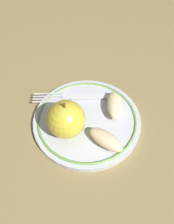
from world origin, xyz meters
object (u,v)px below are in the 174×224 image
object	(u,v)px
apple_slice_back	(106,140)
fork	(78,97)
plate	(87,120)
apple_red_whole	(66,119)
apple_slice_front	(114,105)

from	to	relation	value
apple_slice_back	fork	distance (m)	0.13
plate	apple_red_whole	world-z (taller)	apple_red_whole
apple_red_whole	apple_slice_back	size ratio (longest dim) A/B	1.13
apple_red_whole	apple_slice_front	xyz separation A→B (m)	(-0.03, 0.11, -0.03)
apple_slice_front	plate	bearing A→B (deg)	-65.92
apple_red_whole	apple_slice_back	xyz separation A→B (m)	(0.05, 0.07, -0.03)
plate	apple_slice_front	distance (m)	0.07
apple_slice_front	fork	distance (m)	0.09
plate	fork	xyz separation A→B (m)	(-0.06, -0.01, 0.01)
fork	plate	bearing A→B (deg)	109.00
apple_red_whole	apple_slice_front	world-z (taller)	apple_red_whole
apple_red_whole	fork	world-z (taller)	apple_red_whole
apple_red_whole	fork	xyz separation A→B (m)	(-0.08, 0.04, -0.04)
apple_slice_front	apple_slice_back	distance (m)	0.09
plate	apple_slice_back	distance (m)	0.07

